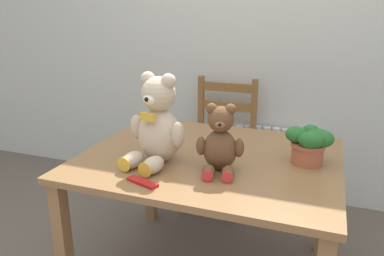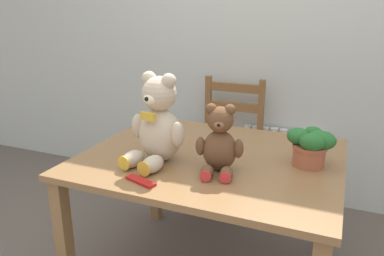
{
  "view_description": "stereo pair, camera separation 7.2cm",
  "coord_description": "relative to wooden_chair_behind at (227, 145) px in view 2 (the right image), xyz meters",
  "views": [
    {
      "loc": [
        0.49,
        -1.11,
        1.37
      ],
      "look_at": [
        -0.04,
        0.35,
        0.88
      ],
      "focal_mm": 35.0,
      "sensor_mm": 36.0,
      "label": 1
    },
    {
      "loc": [
        0.56,
        -1.08,
        1.37
      ],
      "look_at": [
        -0.04,
        0.35,
        0.88
      ],
      "focal_mm": 35.0,
      "sensor_mm": 36.0,
      "label": 2
    }
  ],
  "objects": [
    {
      "name": "wooden_chair_behind",
      "position": [
        0.0,
        0.0,
        0.0
      ],
      "size": [
        0.44,
        0.43,
        0.91
      ],
      "rotation": [
        0.0,
        0.0,
        3.14
      ],
      "color": "brown",
      "rests_on": "ground_plane"
    },
    {
      "name": "wall_back",
      "position": [
        0.18,
        0.27,
        0.85
      ],
      "size": [
        8.0,
        0.04,
        2.6
      ],
      "primitive_type": "cube",
      "color": "silver",
      "rests_on": "ground_plane"
    },
    {
      "name": "teddy_bear_right",
      "position": [
        0.27,
        -0.98,
        0.38
      ],
      "size": [
        0.21,
        0.22,
        0.3
      ],
      "rotation": [
        0.0,
        0.0,
        3.35
      ],
      "color": "brown",
      "rests_on": "dining_table"
    },
    {
      "name": "teddy_bear_left",
      "position": [
        -0.02,
        -0.98,
        0.43
      ],
      "size": [
        0.29,
        0.31,
        0.41
      ],
      "rotation": [
        0.0,
        0.0,
        2.96
      ],
      "color": "beige",
      "rests_on": "dining_table"
    },
    {
      "name": "dining_table",
      "position": [
        0.18,
        -0.83,
        0.16
      ],
      "size": [
        1.2,
        0.98,
        0.7
      ],
      "color": "olive",
      "rests_on": "ground_plane"
    },
    {
      "name": "chocolate_bar",
      "position": [
        0.01,
        -1.21,
        0.26
      ],
      "size": [
        0.15,
        0.08,
        0.01
      ],
      "primitive_type": "cube",
      "rotation": [
        0.0,
        0.0,
        -0.32
      ],
      "color": "red",
      "rests_on": "dining_table"
    },
    {
      "name": "radiator",
      "position": [
        0.36,
        0.2,
        -0.21
      ],
      "size": [
        0.6,
        0.1,
        0.55
      ],
      "color": "silver",
      "rests_on": "ground_plane"
    },
    {
      "name": "potted_plant",
      "position": [
        0.62,
        -0.77,
        0.35
      ],
      "size": [
        0.21,
        0.17,
        0.17
      ],
      "color": "#B25B3D",
      "rests_on": "dining_table"
    }
  ]
}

